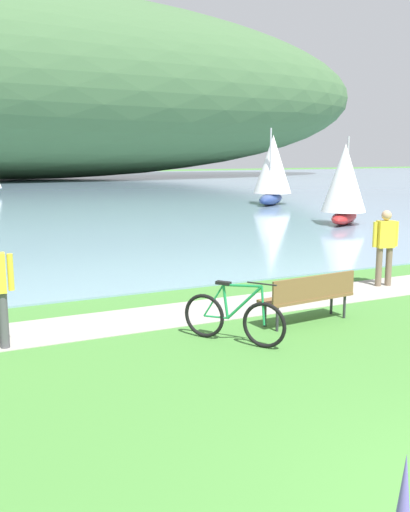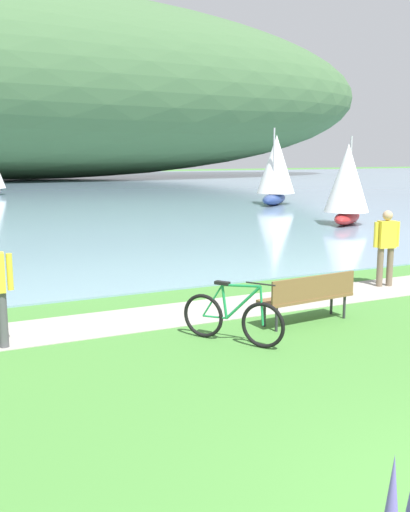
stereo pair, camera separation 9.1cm
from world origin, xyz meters
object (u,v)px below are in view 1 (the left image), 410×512
Objects in this scene: person_at_shoreline at (385,243)px; sailboat_far_off at (345,183)px; sailboat_mid_bay at (273,169)px; park_bench_near_camera at (309,294)px; bicycle_leaning_near_bench at (234,318)px.

sailboat_far_off is (6.39, 9.30, 0.76)m from person_at_shoreline.
sailboat_mid_bay is at bearing 75.07° from sailboat_far_off.
sailboat_far_off is at bearing 55.50° from person_at_shoreline.
park_bench_near_camera is 1.07× the size of person_at_shoreline.
sailboat_mid_bay is 1.20× the size of sailboat_far_off.
bicycle_leaning_near_bench is 25.09m from sailboat_mid_bay.
person_at_shoreline is at bearing 27.09° from park_bench_near_camera.
sailboat_mid_bay is at bearing 59.35° from park_bench_near_camera.
person_at_shoreline is at bearing -115.36° from sailboat_mid_bay.
sailboat_mid_bay is at bearing 56.43° from bicycle_leaning_near_bench.
person_at_shoreline is 0.47× the size of sailboat_far_off.
park_bench_near_camera is 23.90m from sailboat_mid_bay.
park_bench_near_camera is at bearing -152.91° from person_at_shoreline.
person_at_shoreline is (4.90, 1.99, 0.58)m from bicycle_leaning_near_bench.
person_at_shoreline is (3.21, 1.64, 0.46)m from park_bench_near_camera.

